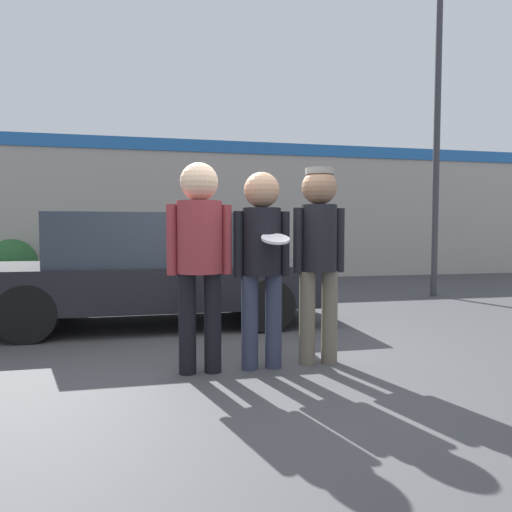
{
  "coord_description": "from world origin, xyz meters",
  "views": [
    {
      "loc": [
        -0.79,
        -4.02,
        1.24
      ],
      "look_at": [
        0.11,
        0.17,
        1.0
      ],
      "focal_mm": 32.0,
      "sensor_mm": 36.0,
      "label": 1
    }
  ],
  "objects_px": {
    "person_left": "(200,246)",
    "shrub": "(12,263)",
    "person_right": "(319,246)",
    "parked_car_near": "(152,269)",
    "person_middle_with_frisbee": "(262,251)",
    "street_lamp": "(449,99)"
  },
  "relations": [
    {
      "from": "person_left",
      "to": "person_right",
      "type": "bearing_deg",
      "value": 3.11
    },
    {
      "from": "street_lamp",
      "to": "shrub",
      "type": "height_order",
      "value": "street_lamp"
    },
    {
      "from": "shrub",
      "to": "person_middle_with_frisbee",
      "type": "bearing_deg",
      "value": -59.59
    },
    {
      "from": "person_right",
      "to": "shrub",
      "type": "relative_size",
      "value": 1.71
    },
    {
      "from": "parked_car_near",
      "to": "person_right",
      "type": "bearing_deg",
      "value": -55.19
    },
    {
      "from": "parked_car_near",
      "to": "shrub",
      "type": "distance_m",
      "value": 5.58
    },
    {
      "from": "person_right",
      "to": "parked_car_near",
      "type": "relative_size",
      "value": 0.41
    },
    {
      "from": "person_right",
      "to": "street_lamp",
      "type": "bearing_deg",
      "value": 43.7
    },
    {
      "from": "person_middle_with_frisbee",
      "to": "person_right",
      "type": "height_order",
      "value": "person_right"
    },
    {
      "from": "person_left",
      "to": "person_middle_with_frisbee",
      "type": "relative_size",
      "value": 1.04
    },
    {
      "from": "parked_car_near",
      "to": "shrub",
      "type": "xyz_separation_m",
      "value": [
        -3.07,
        4.66,
        -0.2
      ]
    },
    {
      "from": "person_left",
      "to": "street_lamp",
      "type": "relative_size",
      "value": 0.3
    },
    {
      "from": "person_middle_with_frisbee",
      "to": "street_lamp",
      "type": "distance_m",
      "value": 6.41
    },
    {
      "from": "person_right",
      "to": "person_middle_with_frisbee",
      "type": "bearing_deg",
      "value": -175.26
    },
    {
      "from": "person_right",
      "to": "parked_car_near",
      "type": "xyz_separation_m",
      "value": [
        -1.54,
        2.22,
        -0.38
      ]
    },
    {
      "from": "person_left",
      "to": "person_right",
      "type": "xyz_separation_m",
      "value": [
        1.11,
        0.06,
        -0.01
      ]
    },
    {
      "from": "person_right",
      "to": "street_lamp",
      "type": "distance_m",
      "value": 5.99
    },
    {
      "from": "parked_car_near",
      "to": "shrub",
      "type": "height_order",
      "value": "parked_car_near"
    },
    {
      "from": "person_left",
      "to": "parked_car_near",
      "type": "bearing_deg",
      "value": 100.85
    },
    {
      "from": "street_lamp",
      "to": "shrub",
      "type": "relative_size",
      "value": 5.7
    },
    {
      "from": "person_left",
      "to": "shrub",
      "type": "distance_m",
      "value": 7.8
    },
    {
      "from": "street_lamp",
      "to": "parked_car_near",
      "type": "bearing_deg",
      "value": -164.5
    }
  ]
}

